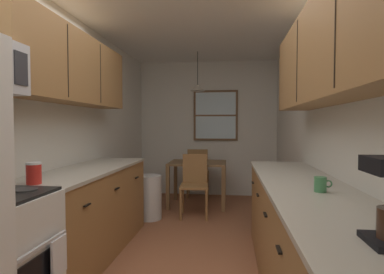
# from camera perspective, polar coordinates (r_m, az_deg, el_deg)

# --- Properties ---
(ground_plane) EXTENTS (12.00, 12.00, 0.00)m
(ground_plane) POSITION_cam_1_polar(r_m,az_deg,el_deg) (3.52, -0.54, -20.07)
(ground_plane) COLOR #995B3D
(wall_left) EXTENTS (0.10, 9.00, 2.55)m
(wall_left) POSITION_cam_1_polar(r_m,az_deg,el_deg) (3.70, -21.78, 1.11)
(wall_left) COLOR silver
(wall_left) RESTS_ON ground
(wall_right) EXTENTS (0.10, 9.00, 2.55)m
(wall_right) POSITION_cam_1_polar(r_m,az_deg,el_deg) (3.36, 22.93, 1.00)
(wall_right) COLOR silver
(wall_right) RESTS_ON ground
(wall_back) EXTENTS (4.40, 0.10, 2.55)m
(wall_back) POSITION_cam_1_polar(r_m,az_deg,el_deg) (5.90, 2.93, 1.59)
(wall_back) COLOR silver
(wall_back) RESTS_ON ground
(ceiling_slab) EXTENTS (4.40, 9.00, 0.08)m
(ceiling_slab) POSITION_cam_1_polar(r_m,az_deg,el_deg) (3.50, -0.56, 23.23)
(ceiling_slab) COLOR white
(counter_left) EXTENTS (0.64, 1.97, 0.90)m
(counter_left) POSITION_cam_1_polar(r_m,az_deg,el_deg) (3.38, -18.83, -13.10)
(counter_left) COLOR olive
(counter_left) RESTS_ON ground
(upper_cabinets_left) EXTENTS (0.33, 2.05, 0.69)m
(upper_cabinets_left) POSITION_cam_1_polar(r_m,az_deg,el_deg) (3.33, -21.74, 11.83)
(upper_cabinets_left) COLOR olive
(counter_right) EXTENTS (0.64, 3.10, 0.90)m
(counter_right) POSITION_cam_1_polar(r_m,az_deg,el_deg) (2.43, 21.24, -19.30)
(counter_right) COLOR olive
(counter_right) RESTS_ON ground
(upper_cabinets_right) EXTENTS (0.33, 2.78, 0.72)m
(upper_cabinets_right) POSITION_cam_1_polar(r_m,az_deg,el_deg) (2.31, 25.54, 15.14)
(upper_cabinets_right) COLOR olive
(dining_table) EXTENTS (0.93, 0.74, 0.73)m
(dining_table) POSITION_cam_1_polar(r_m,az_deg,el_deg) (5.11, 1.05, -6.00)
(dining_table) COLOR brown
(dining_table) RESTS_ON ground
(dining_chair_near) EXTENTS (0.42, 0.42, 0.90)m
(dining_chair_near) POSITION_cam_1_polar(r_m,az_deg,el_deg) (4.56, 0.47, -8.37)
(dining_chair_near) COLOR olive
(dining_chair_near) RESTS_ON ground
(dining_chair_far) EXTENTS (0.42, 0.42, 0.90)m
(dining_chair_far) POSITION_cam_1_polar(r_m,az_deg,el_deg) (5.69, 1.13, -6.25)
(dining_chair_far) COLOR olive
(dining_chair_far) RESTS_ON ground
(pendant_light) EXTENTS (0.25, 0.25, 0.64)m
(pendant_light) POSITION_cam_1_polar(r_m,az_deg,el_deg) (5.09, 1.06, 9.21)
(pendant_light) COLOR black
(back_window) EXTENTS (0.84, 0.05, 0.95)m
(back_window) POSITION_cam_1_polar(r_m,az_deg,el_deg) (5.82, 4.43, 4.03)
(back_window) COLOR brown
(trash_bin) EXTENTS (0.34, 0.34, 0.62)m
(trash_bin) POSITION_cam_1_polar(r_m,az_deg,el_deg) (4.47, -7.91, -11.06)
(trash_bin) COLOR silver
(trash_bin) RESTS_ON ground
(storage_canister) EXTENTS (0.11, 0.11, 0.16)m
(storage_canister) POSITION_cam_1_polar(r_m,az_deg,el_deg) (2.55, -27.45, -6.01)
(storage_canister) COLOR red
(storage_canister) RESTS_ON counter_left
(dish_towel) EXTENTS (0.02, 0.16, 0.24)m
(dish_towel) POSITION_cam_1_polar(r_m,az_deg,el_deg) (2.25, -23.61, -19.77)
(dish_towel) COLOR white
(mug_by_coffeemaker) EXTENTS (0.11, 0.08, 0.10)m
(mug_by_coffeemaker) POSITION_cam_1_polar(r_m,az_deg,el_deg) (2.18, 22.90, -8.15)
(mug_by_coffeemaker) COLOR #3F7F4C
(mug_by_coffeemaker) RESTS_ON counter_right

